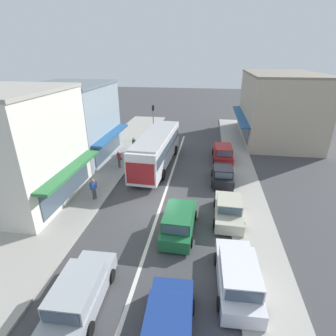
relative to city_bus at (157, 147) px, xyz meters
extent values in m
plane|color=#3F3F42|center=(1.69, -7.85, -1.88)|extent=(140.00, 140.00, 0.00)
cube|color=silver|center=(1.69, -3.85, -1.88)|extent=(0.20, 28.00, 0.01)
cube|color=#A39E96|center=(-5.11, -1.85, -1.81)|extent=(5.20, 44.00, 0.14)
cube|color=#A39E96|center=(7.89, -1.85, -1.82)|extent=(2.80, 44.00, 0.12)
cube|color=silver|center=(-8.51, -7.82, 2.03)|extent=(7.05, 7.97, 7.81)
cube|color=#2D703D|center=(-4.54, -7.82, 0.82)|extent=(1.10, 7.33, 0.20)
cube|color=#425160|center=(-4.96, -7.82, -0.48)|extent=(0.06, 6.37, 1.80)
cube|color=#84939E|center=(-8.51, 0.70, 1.76)|extent=(6.77, 8.36, 7.28)
cube|color=#23568E|center=(-4.68, 0.70, 0.82)|extent=(1.10, 7.69, 0.20)
cube|color=#425160|center=(-5.10, 0.70, -0.48)|extent=(0.06, 6.68, 1.80)
cube|color=slate|center=(-8.51, 0.70, 5.52)|extent=(6.93, 8.36, 0.24)
cube|color=#B2A38E|center=(13.19, 11.34, 1.98)|extent=(7.90, 13.69, 7.73)
cube|color=#23568E|center=(8.79, 11.34, 0.82)|extent=(1.10, 12.59, 0.20)
cube|color=#425160|center=(9.21, 11.34, -0.48)|extent=(0.06, 10.95, 1.80)
cube|color=gray|center=(13.19, 11.34, 5.97)|extent=(8.06, 13.69, 0.24)
cube|color=silver|center=(0.00, 0.01, -0.12)|extent=(2.98, 10.90, 2.70)
cube|color=#425160|center=(0.00, 0.01, 0.28)|extent=(3.00, 10.47, 0.90)
cube|color=maroon|center=(-0.24, -5.41, -0.32)|extent=(2.25, 0.16, 1.76)
cube|color=#A8A8AC|center=(0.00, 0.01, 1.29)|extent=(2.81, 10.03, 0.12)
cylinder|color=black|center=(-1.10, 3.41, -1.40)|extent=(0.30, 0.97, 0.96)
cylinder|color=black|center=(1.40, 3.30, -1.40)|extent=(0.30, 0.97, 0.96)
cylinder|color=black|center=(-1.38, -2.90, -1.40)|extent=(0.30, 0.97, 0.96)
cylinder|color=black|center=(1.12, -3.01, -1.40)|extent=(0.30, 0.97, 0.96)
cube|color=#9EA3A8|center=(-0.27, -15.61, -1.36)|extent=(1.92, 4.56, 0.76)
cube|color=#9EA3A8|center=(-0.26, -15.96, -0.64)|extent=(1.73, 2.66, 0.68)
cube|color=#425160|center=(-0.31, -14.64, -0.64)|extent=(1.51, 0.11, 0.58)
cube|color=#425160|center=(-0.21, -17.28, -0.64)|extent=(1.48, 0.11, 0.54)
cylinder|color=black|center=(-1.20, -14.29, -1.57)|extent=(0.20, 0.63, 0.62)
cylinder|color=black|center=(0.56, -14.23, -1.57)|extent=(0.20, 0.63, 0.62)
cylinder|color=black|center=(-1.11, -16.99, -1.57)|extent=(0.20, 0.63, 0.62)
cylinder|color=black|center=(0.65, -16.93, -1.57)|extent=(0.20, 0.63, 0.62)
cube|color=navy|center=(3.68, -16.74, -1.36)|extent=(1.95, 4.57, 0.76)
cube|color=navy|center=(3.69, -17.09, -0.64)|extent=(1.75, 2.67, 0.68)
cube|color=#425160|center=(3.63, -15.77, -0.64)|extent=(1.51, 0.12, 0.58)
cylinder|color=black|center=(2.74, -15.43, -1.57)|extent=(0.21, 0.63, 0.62)
cylinder|color=black|center=(4.50, -15.35, -1.57)|extent=(0.21, 0.63, 0.62)
cube|color=#1E6638|center=(3.31, -9.84, -1.36)|extent=(1.88, 4.55, 0.76)
cube|color=#1E6638|center=(3.30, -10.19, -0.64)|extent=(1.71, 2.64, 0.68)
cube|color=#425160|center=(3.33, -8.87, -0.64)|extent=(1.51, 0.10, 0.58)
cube|color=#425160|center=(3.26, -11.51, -0.64)|extent=(1.48, 0.10, 0.54)
cylinder|color=black|center=(2.46, -8.47, -1.57)|extent=(0.20, 0.62, 0.62)
cylinder|color=black|center=(4.22, -8.52, -1.57)|extent=(0.20, 0.62, 0.62)
cylinder|color=black|center=(2.39, -11.17, -1.57)|extent=(0.20, 0.62, 0.62)
cylinder|color=black|center=(4.15, -11.21, -1.57)|extent=(0.20, 0.62, 0.62)
cube|color=silver|center=(6.45, -13.65, -1.36)|extent=(1.92, 4.56, 0.76)
cube|color=silver|center=(6.46, -14.00, -0.64)|extent=(1.73, 2.66, 0.68)
cube|color=#425160|center=(6.41, -12.68, -0.64)|extent=(1.51, 0.11, 0.58)
cube|color=#425160|center=(6.51, -15.32, -0.64)|extent=(1.48, 0.11, 0.54)
cylinder|color=black|center=(5.52, -12.33, -1.57)|extent=(0.20, 0.63, 0.62)
cylinder|color=black|center=(7.28, -12.27, -1.57)|extent=(0.20, 0.63, 0.62)
cylinder|color=black|center=(5.62, -15.03, -1.57)|extent=(0.20, 0.63, 0.62)
cylinder|color=black|center=(7.38, -14.97, -1.57)|extent=(0.20, 0.63, 0.62)
cube|color=#B7B29E|center=(6.36, -8.03, -1.37)|extent=(1.80, 4.23, 0.72)
cube|color=#B7B29E|center=(6.36, -8.13, -0.71)|extent=(1.60, 1.83, 0.60)
cube|color=#425160|center=(6.38, -7.21, -0.71)|extent=(1.44, 0.09, 0.51)
cube|color=#425160|center=(6.34, -9.05, -0.71)|extent=(1.40, 0.09, 0.48)
cylinder|color=black|center=(5.53, -6.75, -1.57)|extent=(0.19, 0.62, 0.62)
cylinder|color=black|center=(7.25, -6.79, -1.57)|extent=(0.19, 0.62, 0.62)
cylinder|color=black|center=(5.48, -9.27, -1.57)|extent=(0.19, 0.62, 0.62)
cylinder|color=black|center=(7.20, -9.31, -1.57)|extent=(0.19, 0.62, 0.62)
cube|color=black|center=(6.17, -2.73, -1.36)|extent=(1.65, 3.71, 0.76)
cube|color=black|center=(6.17, -3.03, -0.66)|extent=(1.53, 1.91, 0.64)
cube|color=#425160|center=(6.16, -2.06, -0.66)|extent=(1.40, 0.06, 0.54)
cube|color=#425160|center=(6.17, -4.00, -0.66)|extent=(1.37, 0.06, 0.51)
cylinder|color=black|center=(5.34, -1.63, -1.57)|extent=(0.18, 0.62, 0.62)
cylinder|color=black|center=(6.98, -1.62, -1.57)|extent=(0.18, 0.62, 0.62)
cylinder|color=black|center=(5.35, -3.85, -1.57)|extent=(0.18, 0.62, 0.62)
cylinder|color=black|center=(6.99, -3.84, -1.57)|extent=(0.18, 0.62, 0.62)
cube|color=maroon|center=(6.35, 2.57, -1.36)|extent=(1.93, 4.56, 0.76)
cube|color=maroon|center=(6.36, 2.22, -0.64)|extent=(1.74, 2.66, 0.68)
cube|color=#425160|center=(6.31, 3.54, -0.64)|extent=(1.51, 0.12, 0.58)
cube|color=#425160|center=(6.41, 0.90, -0.64)|extent=(1.48, 0.12, 0.54)
cylinder|color=black|center=(5.42, 3.88, -1.57)|extent=(0.20, 0.63, 0.62)
cylinder|color=black|center=(7.18, 3.95, -1.57)|extent=(0.20, 0.63, 0.62)
cylinder|color=black|center=(5.52, 1.18, -1.57)|extent=(0.20, 0.63, 0.62)
cylinder|color=black|center=(7.28, 1.25, -1.57)|extent=(0.20, 0.63, 0.62)
cylinder|color=gray|center=(-2.15, 8.86, 0.22)|extent=(0.12, 0.12, 4.20)
cube|color=black|center=(-2.15, 8.86, 1.97)|extent=(0.24, 0.24, 0.68)
sphere|color=red|center=(-2.01, 8.86, 2.20)|extent=(0.13, 0.13, 0.13)
sphere|color=black|center=(-2.01, 8.86, 1.98)|extent=(0.13, 0.13, 0.13)
sphere|color=black|center=(-2.01, 8.86, 1.76)|extent=(0.13, 0.13, 0.13)
cylinder|color=#4C4742|center=(-3.42, -1.23, -1.32)|extent=(0.14, 0.14, 0.84)
cylinder|color=#4C4742|center=(-3.30, -1.36, -1.32)|extent=(0.14, 0.14, 0.84)
cube|color=#A82D38|center=(-3.36, -1.30, -0.62)|extent=(0.41, 0.41, 0.56)
sphere|color=tan|center=(-3.36, -1.30, -0.22)|extent=(0.22, 0.22, 0.22)
cylinder|color=#A82D38|center=(-3.52, -1.12, -0.62)|extent=(0.09, 0.09, 0.54)
cylinder|color=#A82D38|center=(-3.19, -1.47, -0.62)|extent=(0.09, 0.09, 0.54)
cube|color=maroon|center=(-3.13, -1.51, -0.80)|extent=(0.24, 0.24, 0.22)
cylinder|color=#4C4742|center=(-3.17, 3.03, -1.32)|extent=(0.14, 0.14, 0.84)
cylinder|color=#4C4742|center=(-3.03, 2.91, -1.32)|extent=(0.14, 0.14, 0.84)
cube|color=#478951|center=(-3.10, 2.97, -0.62)|extent=(0.41, 0.40, 0.56)
sphere|color=tan|center=(-3.10, 2.97, -0.22)|extent=(0.22, 0.22, 0.22)
cylinder|color=#478951|center=(-3.28, 3.13, -0.62)|extent=(0.09, 0.09, 0.54)
cylinder|color=#478951|center=(-2.92, 2.81, -0.62)|extent=(0.09, 0.09, 0.54)
cylinder|color=#4C4742|center=(-3.24, -7.19, -1.32)|extent=(0.14, 0.14, 0.84)
cylinder|color=#4C4742|center=(-3.34, -7.34, -1.32)|extent=(0.14, 0.14, 0.84)
cube|color=#3351A8|center=(-3.29, -7.26, -0.62)|extent=(0.38, 0.42, 0.56)
sphere|color=#9E7051|center=(-3.29, -7.26, -0.22)|extent=(0.22, 0.22, 0.22)
cylinder|color=#3351A8|center=(-3.15, -7.06, -0.62)|extent=(0.09, 0.09, 0.54)
cylinder|color=#3351A8|center=(-3.42, -7.46, -0.62)|extent=(0.09, 0.09, 0.54)
camera|label=1|loc=(4.66, -23.11, 8.20)|focal=28.00mm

